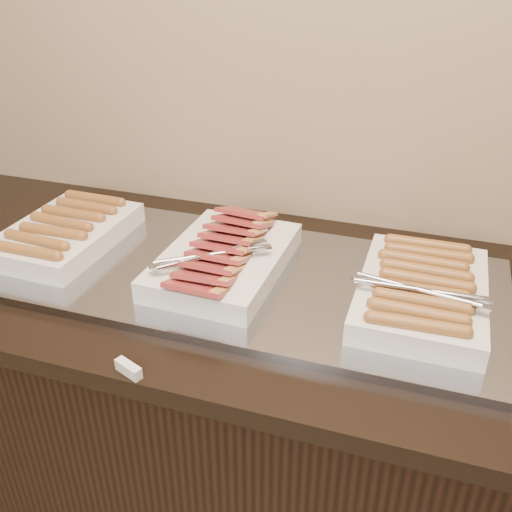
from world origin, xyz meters
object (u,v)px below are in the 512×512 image
Objects in this scene: counter at (233,420)px; dish_right at (422,291)px; dish_left at (65,232)px; dish_center at (224,258)px; warming_tray at (232,275)px.

dish_right is (0.42, -0.00, 0.50)m from counter.
dish_left is at bearing -179.71° from dish_right.
dish_center is (0.42, -0.00, 0.00)m from dish_left.
dish_right is at bearing 1.53° from dish_left.
warming_tray is (0.01, 0.00, 0.46)m from counter.
counter is 5.69× the size of dish_left.
counter is at bearing 22.43° from dish_center.
counter is 0.65m from dish_right.
warming_tray is at bearing -179.97° from dish_right.
dish_right is (0.43, -0.00, -0.00)m from dish_center.
counter is at bearing 1.77° from dish_left.
warming_tray reaches higher than counter.
warming_tray is at bearing 12.71° from dish_center.
dish_center is (-0.02, -0.00, 0.04)m from warming_tray.
dish_center is at bearing -179.48° from dish_right.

